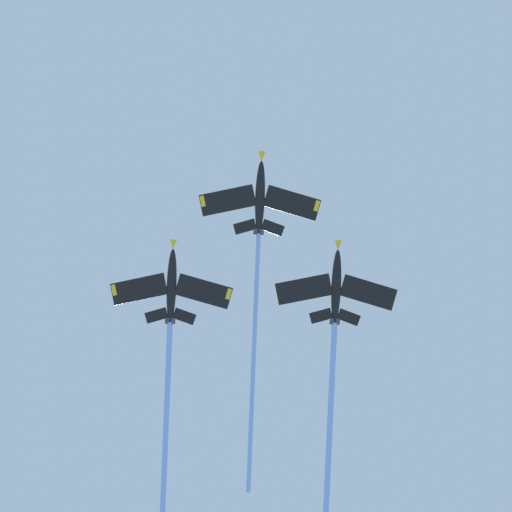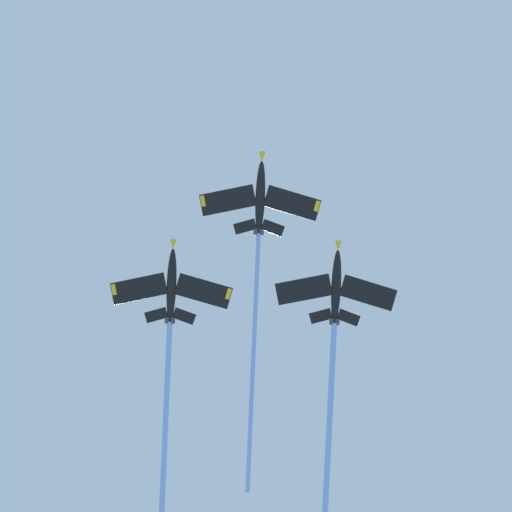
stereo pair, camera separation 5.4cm
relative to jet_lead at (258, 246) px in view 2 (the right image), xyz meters
The scene contains 3 objects.
jet_lead is the anchor object (origin of this frame).
jet_left_wing 20.74m from the jet_lead, 120.83° to the right, with size 19.97×49.84×9.50m.
jet_right_wing 24.24m from the jet_lead, 46.82° to the right, with size 20.01×59.38×11.38m.
Camera 2 is at (13.97, -6.78, 1.87)m, focal length 60.55 mm.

